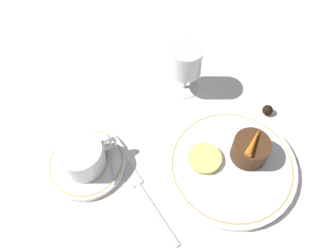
{
  "coord_description": "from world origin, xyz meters",
  "views": [
    {
      "loc": [
        -0.2,
        -0.18,
        0.54
      ],
      "look_at": [
        -0.04,
        0.09,
        0.04
      ],
      "focal_mm": 35.0,
      "sensor_mm": 36.0,
      "label": 1
    }
  ],
  "objects_px": {
    "dinner_plate": "(231,165)",
    "wine_glass": "(186,63)",
    "fork": "(143,192)",
    "coffee_cup": "(82,156)",
    "dessert_cake": "(250,149)"
  },
  "relations": [
    {
      "from": "dessert_cake",
      "to": "fork",
      "type": "bearing_deg",
      "value": 169.82
    },
    {
      "from": "coffee_cup",
      "to": "fork",
      "type": "height_order",
      "value": "coffee_cup"
    },
    {
      "from": "wine_glass",
      "to": "fork",
      "type": "distance_m",
      "value": 0.26
    },
    {
      "from": "wine_glass",
      "to": "dinner_plate",
      "type": "bearing_deg",
      "value": -96.17
    },
    {
      "from": "coffee_cup",
      "to": "dessert_cake",
      "type": "xyz_separation_m",
      "value": [
        0.26,
        -0.13,
        -0.0
      ]
    },
    {
      "from": "dinner_plate",
      "to": "wine_glass",
      "type": "xyz_separation_m",
      "value": [
        0.02,
        0.2,
        0.07
      ]
    },
    {
      "from": "coffee_cup",
      "to": "wine_glass",
      "type": "distance_m",
      "value": 0.26
    },
    {
      "from": "dinner_plate",
      "to": "dessert_cake",
      "type": "height_order",
      "value": "dessert_cake"
    },
    {
      "from": "dinner_plate",
      "to": "fork",
      "type": "xyz_separation_m",
      "value": [
        -0.16,
        0.04,
        -0.01
      ]
    },
    {
      "from": "wine_glass",
      "to": "fork",
      "type": "relative_size",
      "value": 0.64
    },
    {
      "from": "wine_glass",
      "to": "dessert_cake",
      "type": "distance_m",
      "value": 0.2
    },
    {
      "from": "wine_glass",
      "to": "fork",
      "type": "height_order",
      "value": "wine_glass"
    },
    {
      "from": "wine_glass",
      "to": "dessert_cake",
      "type": "height_order",
      "value": "wine_glass"
    },
    {
      "from": "coffee_cup",
      "to": "wine_glass",
      "type": "height_order",
      "value": "wine_glass"
    },
    {
      "from": "fork",
      "to": "wine_glass",
      "type": "bearing_deg",
      "value": 41.96
    }
  ]
}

